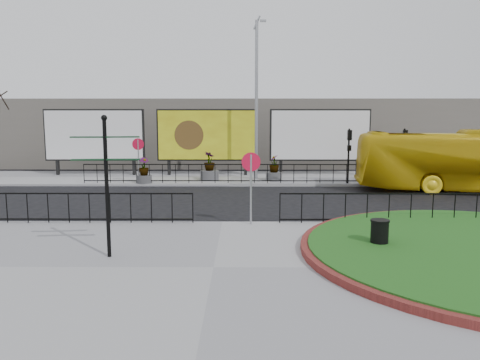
{
  "coord_description": "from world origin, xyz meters",
  "views": [
    {
      "loc": [
        0.72,
        -16.09,
        3.82
      ],
      "look_at": [
        0.61,
        1.9,
        1.34
      ],
      "focal_mm": 35.0,
      "sensor_mm": 36.0,
      "label": 1
    }
  ],
  "objects_px": {
    "lamp_post": "(257,98)",
    "litter_bin": "(379,235)",
    "planter_b": "(210,170)",
    "planter_c": "(274,171)",
    "billboard_mid": "(207,135)",
    "bus": "(472,161)",
    "fingerpost_sign": "(106,172)",
    "planter_a": "(144,173)"
  },
  "relations": [
    {
      "from": "billboard_mid",
      "to": "planter_a",
      "type": "height_order",
      "value": "billboard_mid"
    },
    {
      "from": "lamp_post",
      "to": "planter_b",
      "type": "relative_size",
      "value": 5.61
    },
    {
      "from": "billboard_mid",
      "to": "bus",
      "type": "relative_size",
      "value": 0.55
    },
    {
      "from": "lamp_post",
      "to": "fingerpost_sign",
      "type": "relative_size",
      "value": 2.48
    },
    {
      "from": "billboard_mid",
      "to": "planter_a",
      "type": "xyz_separation_m",
      "value": [
        -3.22,
        -3.57,
        -1.9
      ]
    },
    {
      "from": "planter_c",
      "to": "bus",
      "type": "bearing_deg",
      "value": -18.29
    },
    {
      "from": "bus",
      "to": "planter_c",
      "type": "xyz_separation_m",
      "value": [
        -9.68,
        3.2,
        -0.88
      ]
    },
    {
      "from": "lamp_post",
      "to": "planter_b",
      "type": "height_order",
      "value": "lamp_post"
    },
    {
      "from": "lamp_post",
      "to": "planter_b",
      "type": "bearing_deg",
      "value": -173.92
    },
    {
      "from": "lamp_post",
      "to": "planter_a",
      "type": "distance_m",
      "value": 7.64
    },
    {
      "from": "fingerpost_sign",
      "to": "planter_a",
      "type": "xyz_separation_m",
      "value": [
        -1.91,
        13.53,
        -1.67
      ]
    },
    {
      "from": "billboard_mid",
      "to": "litter_bin",
      "type": "xyz_separation_m",
      "value": [
        6.0,
        -16.47,
        -2.04
      ]
    },
    {
      "from": "lamp_post",
      "to": "bus",
      "type": "height_order",
      "value": "lamp_post"
    },
    {
      "from": "lamp_post",
      "to": "planter_b",
      "type": "distance_m",
      "value": 4.92
    },
    {
      "from": "lamp_post",
      "to": "planter_a",
      "type": "relative_size",
      "value": 6.47
    },
    {
      "from": "planter_b",
      "to": "planter_c",
      "type": "height_order",
      "value": "planter_b"
    },
    {
      "from": "lamp_post",
      "to": "planter_c",
      "type": "xyz_separation_m",
      "value": [
        1.01,
        -0.53,
        -4.15
      ]
    },
    {
      "from": "litter_bin",
      "to": "planter_b",
      "type": "height_order",
      "value": "planter_b"
    },
    {
      "from": "planter_b",
      "to": "planter_c",
      "type": "bearing_deg",
      "value": -3.66
    },
    {
      "from": "planter_b",
      "to": "fingerpost_sign",
      "type": "bearing_deg",
      "value": -96.19
    },
    {
      "from": "billboard_mid",
      "to": "planter_b",
      "type": "bearing_deg",
      "value": -82.44
    },
    {
      "from": "bus",
      "to": "planter_c",
      "type": "bearing_deg",
      "value": 78.89
    },
    {
      "from": "billboard_mid",
      "to": "planter_c",
      "type": "relative_size",
      "value": 4.21
    },
    {
      "from": "litter_bin",
      "to": "planter_c",
      "type": "distance_m",
      "value": 14.11
    },
    {
      "from": "billboard_mid",
      "to": "fingerpost_sign",
      "type": "relative_size",
      "value": 1.67
    },
    {
      "from": "planter_a",
      "to": "planter_c",
      "type": "xyz_separation_m",
      "value": [
        7.23,
        1.07,
        -0.01
      ]
    },
    {
      "from": "fingerpost_sign",
      "to": "planter_a",
      "type": "distance_m",
      "value": 13.77
    },
    {
      "from": "billboard_mid",
      "to": "lamp_post",
      "type": "relative_size",
      "value": 0.67
    },
    {
      "from": "fingerpost_sign",
      "to": "bus",
      "type": "bearing_deg",
      "value": 35.48
    },
    {
      "from": "planter_a",
      "to": "planter_b",
      "type": "relative_size",
      "value": 0.87
    },
    {
      "from": "planter_a",
      "to": "planter_b",
      "type": "xyz_separation_m",
      "value": [
        3.52,
        1.31,
        0.03
      ]
    },
    {
      "from": "billboard_mid",
      "to": "litter_bin",
      "type": "relative_size",
      "value": 7.19
    },
    {
      "from": "fingerpost_sign",
      "to": "litter_bin",
      "type": "distance_m",
      "value": 7.56
    },
    {
      "from": "lamp_post",
      "to": "planter_c",
      "type": "distance_m",
      "value": 4.3
    },
    {
      "from": "fingerpost_sign",
      "to": "planter_c",
      "type": "xyz_separation_m",
      "value": [
        5.32,
        14.61,
        -1.69
      ]
    },
    {
      "from": "billboard_mid",
      "to": "bus",
      "type": "bearing_deg",
      "value": -22.59
    },
    {
      "from": "planter_a",
      "to": "planter_b",
      "type": "height_order",
      "value": "planter_b"
    },
    {
      "from": "billboard_mid",
      "to": "fingerpost_sign",
      "type": "height_order",
      "value": "billboard_mid"
    },
    {
      "from": "bus",
      "to": "planter_c",
      "type": "relative_size",
      "value": 7.6
    },
    {
      "from": "planter_a",
      "to": "billboard_mid",
      "type": "bearing_deg",
      "value": 48.01
    },
    {
      "from": "lamp_post",
      "to": "litter_bin",
      "type": "distance_m",
      "value": 15.41
    },
    {
      "from": "planter_b",
      "to": "planter_c",
      "type": "distance_m",
      "value": 3.72
    }
  ]
}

